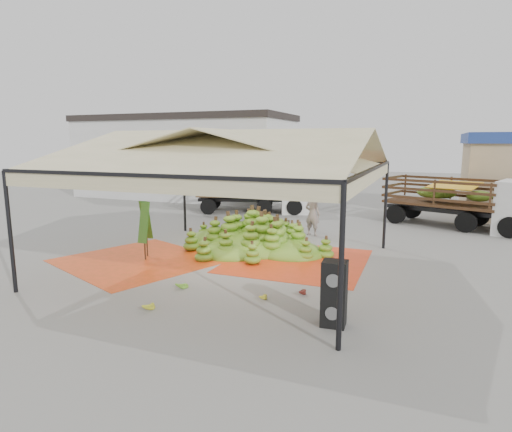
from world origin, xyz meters
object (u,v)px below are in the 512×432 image
at_px(truck_left, 260,188).
at_px(truck_right, 468,198).
at_px(banana_heap, 253,232).
at_px(vendor, 312,214).
at_px(speaker_stack, 334,294).

relative_size(truck_left, truck_right, 0.96).
distance_m(banana_heap, vendor, 3.17).
bearing_deg(speaker_stack, truck_left, 114.40).
bearing_deg(banana_heap, truck_right, 43.25).
distance_m(truck_left, truck_right, 9.84).
distance_m(speaker_stack, vendor, 8.54).
bearing_deg(speaker_stack, truck_right, 72.03).
bearing_deg(speaker_stack, banana_heap, 123.57).
bearing_deg(truck_left, speaker_stack, -81.83).
bearing_deg(truck_left, truck_right, -23.41).
height_order(banana_heap, speaker_stack, speaker_stack).
height_order(vendor, truck_right, truck_right).
bearing_deg(banana_heap, vendor, 64.56).
height_order(banana_heap, truck_right, truck_right).
distance_m(banana_heap, truck_right, 9.84).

